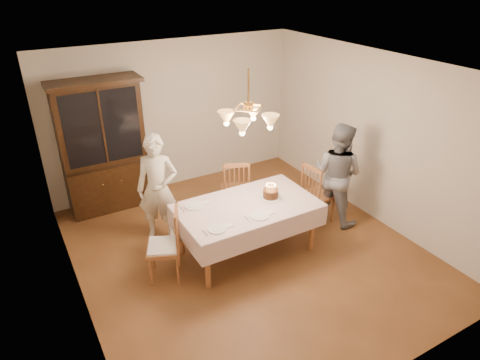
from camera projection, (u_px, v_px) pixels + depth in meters
ground at (247, 250)px, 6.16m from camera, size 5.00×5.00×0.00m
room_shell at (248, 149)px, 5.44m from camera, size 5.00×5.00×5.00m
dining_table at (247, 210)px, 5.85m from camera, size 1.90×1.10×0.76m
china_hutch at (104, 149)px, 6.83m from camera, size 1.38×0.54×2.16m
chair_far_side at (236, 191)px, 6.84m from camera, size 0.57×0.56×1.00m
chair_left_end at (164, 248)px, 5.46m from camera, size 0.56×0.57×1.00m
chair_right_end at (318, 196)px, 6.68m from camera, size 0.47×0.49×1.00m
elderly_woman at (158, 189)px, 6.09m from camera, size 0.71×0.64×1.63m
adult_in_grey at (337, 174)px, 6.55m from camera, size 0.86×0.96×1.62m
birthday_cake at (271, 194)px, 5.96m from camera, size 0.30×0.30×0.21m
place_setting_near_left at (218, 229)px, 5.28m from camera, size 0.38×0.24×0.02m
place_setting_near_right at (260, 215)px, 5.56m from camera, size 0.41×0.26×0.02m
place_setting_far_left at (195, 205)px, 5.79m from camera, size 0.41×0.26×0.02m
chandelier at (248, 119)px, 5.26m from camera, size 0.62×0.62×0.73m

